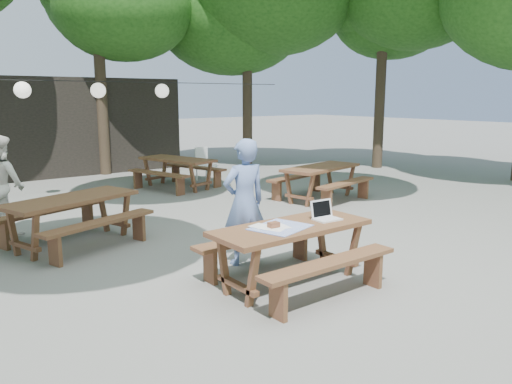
{
  "coord_description": "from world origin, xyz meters",
  "views": [
    {
      "loc": [
        -4.39,
        -5.32,
        2.28
      ],
      "look_at": [
        -0.51,
        -0.28,
        1.05
      ],
      "focal_mm": 35.0,
      "sensor_mm": 36.0,
      "label": 1
    }
  ],
  "objects": [
    {
      "name": "picnic_table_far_e",
      "position": [
        1.59,
        5.68,
        0.39
      ],
      "size": [
        2.03,
        2.25,
        0.75
      ],
      "rotation": [
        0.0,
        0.0,
        1.84
      ],
      "color": "brown",
      "rests_on": "ground"
    },
    {
      "name": "ground",
      "position": [
        0.0,
        0.0,
        0.0
      ],
      "size": [
        80.0,
        80.0,
        0.0
      ],
      "primitive_type": "plane",
      "color": "slate",
      "rests_on": "ground"
    },
    {
      "name": "main_picnic_table",
      "position": [
        -0.51,
        -0.98,
        0.39
      ],
      "size": [
        2.0,
        1.58,
        0.75
      ],
      "color": "brown",
      "rests_on": "ground"
    },
    {
      "name": "tabletop_clutter",
      "position": [
        -0.71,
        -0.97,
        0.76
      ],
      "size": [
        0.78,
        0.71,
        0.08
      ],
      "color": "blue",
      "rests_on": "main_picnic_table"
    },
    {
      "name": "pavilion",
      "position": [
        0.5,
        10.5,
        1.4
      ],
      "size": [
        6.0,
        3.0,
        2.8
      ],
      "primitive_type": "cube",
      "color": "black",
      "rests_on": "ground"
    },
    {
      "name": "plastic_chair",
      "position": [
        2.78,
        6.25,
        0.26
      ],
      "size": [
        0.52,
        0.52,
        0.9
      ],
      "rotation": [
        0.0,
        0.0,
        0.19
      ],
      "color": "white",
      "rests_on": "ground"
    },
    {
      "name": "paper_lanterns",
      "position": [
        -0.19,
        6.0,
        2.4
      ],
      "size": [
        9.0,
        0.34,
        0.38
      ],
      "color": "black",
      "rests_on": "ground"
    },
    {
      "name": "laptop",
      "position": [
        0.02,
        -1.01,
        0.81
      ],
      "size": [
        0.35,
        0.28,
        0.24
      ],
      "rotation": [
        0.0,
        0.0,
        -0.07
      ],
      "color": "white",
      "rests_on": "main_picnic_table"
    },
    {
      "name": "picnic_table_nw",
      "position": [
        -2.08,
        2.34,
        0.39
      ],
      "size": [
        2.29,
        2.08,
        0.75
      ],
      "rotation": [
        0.0,
        0.0,
        0.31
      ],
      "color": "brown",
      "rests_on": "ground"
    },
    {
      "name": "woman",
      "position": [
        -0.49,
        0.01,
        0.86
      ],
      "size": [
        0.67,
        0.48,
        1.73
      ],
      "primitive_type": "imported",
      "rotation": [
        0.0,
        0.0,
        3.03
      ],
      "color": "#667FBA",
      "rests_on": "ground"
    },
    {
      "name": "picnic_table_ne",
      "position": [
        3.4,
        2.46,
        0.39
      ],
      "size": [
        2.17,
        1.92,
        0.75
      ],
      "rotation": [
        0.0,
        0.0,
        0.2
      ],
      "color": "brown",
      "rests_on": "ground"
    },
    {
      "name": "second_person",
      "position": [
        -2.8,
        3.61,
        0.84
      ],
      "size": [
        0.9,
        1.0,
        1.68
      ],
      "primitive_type": "imported",
      "rotation": [
        0.0,
        0.0,
        1.96
      ],
      "color": "silver",
      "rests_on": "ground"
    }
  ]
}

